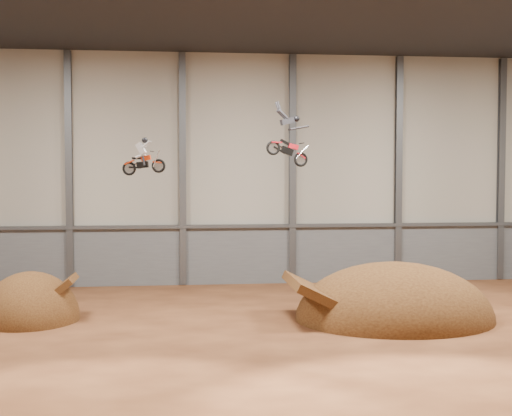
{
  "coord_description": "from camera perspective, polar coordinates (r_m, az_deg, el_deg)",
  "views": [
    {
      "loc": [
        -3.74,
        -28.17,
        6.91
      ],
      "look_at": [
        -0.12,
        4.0,
        5.21
      ],
      "focal_mm": 50.0,
      "sensor_mm": 36.0,
      "label": 1
    }
  ],
  "objects": [
    {
      "name": "back_wall",
      "position": [
        43.33,
        -1.47,
        3.12
      ],
      "size": [
        40.0,
        0.1,
        14.0
      ],
      "primitive_type": "cube",
      "color": "#A49F92",
      "rests_on": "ground"
    },
    {
      "name": "landing_ramp",
      "position": [
        34.14,
        11.0,
        -8.73
      ],
      "size": [
        9.22,
        8.16,
        5.32
      ],
      "primitive_type": "ellipsoid",
      "color": "#39200E",
      "rests_on": "ground"
    },
    {
      "name": "steel_rail",
      "position": [
        43.21,
        -1.44,
        -1.46
      ],
      "size": [
        39.8,
        0.35,
        0.2
      ],
      "primitive_type": "cube",
      "color": "#47494F",
      "rests_on": "lower_band_back"
    },
    {
      "name": "steel_column_1",
      "position": [
        43.42,
        -14.73,
        3.02
      ],
      "size": [
        0.4,
        0.36,
        13.9
      ],
      "primitive_type": "cube",
      "color": "#47494F",
      "rests_on": "ground"
    },
    {
      "name": "steel_column_4",
      "position": [
        45.11,
        11.33,
        3.06
      ],
      "size": [
        0.4,
        0.36,
        13.9
      ],
      "primitive_type": "cube",
      "color": "#47494F",
      "rests_on": "ground"
    },
    {
      "name": "fmx_rider_b",
      "position": [
        33.25,
        2.31,
        5.9
      ],
      "size": [
        3.57,
        1.33,
        3.27
      ],
      "primitive_type": null,
      "rotation": [
        0.0,
        0.38,
        0.15
      ],
      "color": "red"
    },
    {
      "name": "steel_column_3",
      "position": [
        43.55,
        2.93,
        3.12
      ],
      "size": [
        0.4,
        0.36,
        13.9
      ],
      "primitive_type": "cube",
      "color": "#47494F",
      "rests_on": "ground"
    },
    {
      "name": "floor",
      "position": [
        29.24,
        1.13,
        -10.67
      ],
      "size": [
        40.0,
        40.0,
        0.0
      ],
      "primitive_type": "plane",
      "color": "#4A2513",
      "rests_on": "ground"
    },
    {
      "name": "fmx_rider_a",
      "position": [
        31.75,
        -8.93,
        4.27
      ],
      "size": [
        2.17,
        1.12,
        1.9
      ],
      "primitive_type": null,
      "rotation": [
        0.0,
        -0.09,
        -0.19
      ],
      "color": "red"
    },
    {
      "name": "steel_column_2",
      "position": [
        42.97,
        -5.89,
        3.11
      ],
      "size": [
        0.4,
        0.36,
        13.9
      ],
      "primitive_type": "cube",
      "color": "#47494F",
      "rests_on": "ground"
    },
    {
      "name": "lower_band_back",
      "position": [
        43.54,
        -1.45,
        -3.81
      ],
      "size": [
        39.8,
        0.18,
        3.5
      ],
      "primitive_type": "cube",
      "color": "slate",
      "rests_on": "ground"
    },
    {
      "name": "takeoff_ramp",
      "position": [
        34.92,
        -17.62,
        -8.55
      ],
      "size": [
        4.51,
        5.2,
        4.51
      ],
      "primitive_type": "ellipsoid",
      "color": "#39200E",
      "rests_on": "ground"
    },
    {
      "name": "steel_column_5",
      "position": [
        47.57,
        19.01,
        2.95
      ],
      "size": [
        0.4,
        0.36,
        13.9
      ],
      "primitive_type": "cube",
      "color": "#47494F",
      "rests_on": "ground"
    }
  ]
}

